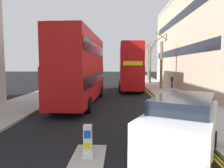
% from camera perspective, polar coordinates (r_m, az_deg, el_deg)
% --- Properties ---
extents(sidewalk_right, '(4.00, 80.00, 0.14)m').
position_cam_1_polar(sidewalk_right, '(20.55, 17.54, -3.56)').
color(sidewalk_right, '#ADA89E').
rests_on(sidewalk_right, ground).
extents(sidewalk_left, '(4.00, 80.00, 0.14)m').
position_cam_1_polar(sidewalk_left, '(21.19, -18.78, -3.33)').
color(sidewalk_left, '#ADA89E').
rests_on(sidewalk_left, ground).
extents(kerb_line_outer, '(0.10, 56.00, 0.01)m').
position_cam_1_polar(kerb_line_outer, '(18.16, 12.80, -4.80)').
color(kerb_line_outer, yellow).
rests_on(kerb_line_outer, ground).
extents(kerb_line_inner, '(0.10, 56.00, 0.01)m').
position_cam_1_polar(kerb_line_inner, '(18.13, 12.30, -4.81)').
color(kerb_line_inner, yellow).
rests_on(kerb_line_inner, ground).
extents(traffic_island, '(1.10, 2.20, 0.10)m').
position_cam_1_polar(traffic_island, '(7.35, -6.58, -19.77)').
color(traffic_island, '#ADA89E').
rests_on(traffic_island, ground).
extents(keep_left_bollard, '(0.36, 0.28, 1.11)m').
position_cam_1_polar(keep_left_bollard, '(7.13, -6.64, -15.71)').
color(keep_left_bollard, silver).
rests_on(keep_left_bollard, traffic_island).
extents(double_decker_bus_away, '(3.01, 10.87, 5.64)m').
position_cam_1_polar(double_decker_bus_away, '(17.04, -8.54, 4.84)').
color(double_decker_bus_away, red).
rests_on(double_decker_bus_away, ground).
extents(double_decker_bus_oncoming, '(2.86, 10.83, 5.64)m').
position_cam_1_polar(double_decker_bus_oncoming, '(26.53, 4.91, 5.05)').
color(double_decker_bus_oncoming, '#B20F0F').
rests_on(double_decker_bus_oncoming, ground).
extents(taxi_minivan, '(3.78, 5.14, 2.12)m').
position_cam_1_polar(taxi_minivan, '(7.34, 18.64, -11.54)').
color(taxi_minivan, white).
rests_on(taxi_minivan, ground).
extents(pedestrian_far, '(0.34, 0.22, 1.62)m').
position_cam_1_polar(pedestrian_far, '(28.44, 16.12, 0.75)').
color(pedestrian_far, '#2D2D38').
rests_on(pedestrian_far, sidewalk_right).
extents(street_tree_near, '(1.71, 1.81, 7.00)m').
position_cam_1_polar(street_tree_near, '(26.78, 13.35, 6.03)').
color(street_tree_near, '#6B6047').
rests_on(street_tree_near, sidewalk_right).
extents(street_tree_mid, '(1.67, 1.65, 6.91)m').
position_cam_1_polar(street_tree_mid, '(35.55, 10.41, 5.59)').
color(street_tree_mid, '#6B6047').
rests_on(street_tree_mid, sidewalk_right).
extents(street_tree_far, '(1.55, 1.60, 7.00)m').
position_cam_1_polar(street_tree_far, '(40.96, 9.96, 5.73)').
color(street_tree_far, '#6B6047').
rests_on(street_tree_far, sidewalk_right).
extents(townhouse_terrace_right, '(10.08, 28.00, 12.60)m').
position_cam_1_polar(townhouse_terrace_right, '(30.91, 26.36, 10.64)').
color(townhouse_terrace_right, beige).
rests_on(townhouse_terrace_right, ground).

